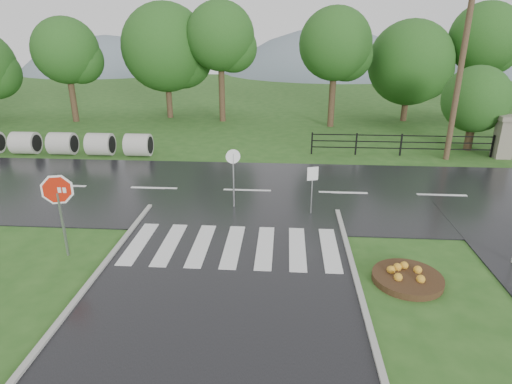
{
  "coord_description": "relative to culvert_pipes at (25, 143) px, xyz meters",
  "views": [
    {
      "loc": [
        1.54,
        -6.78,
        6.37
      ],
      "look_at": [
        0.65,
        6.0,
        1.5
      ],
      "focal_mm": 30.0,
      "sensor_mm": 36.0,
      "label": 1
    }
  ],
  "objects": [
    {
      "name": "ground",
      "position": [
        12.59,
        -15.0,
        -0.6
      ],
      "size": [
        120.0,
        120.0,
        0.0
      ],
      "primitive_type": "plane",
      "color": "#28541C",
      "rests_on": "ground"
    },
    {
      "name": "main_road",
      "position": [
        12.59,
        -5.0,
        -0.6
      ],
      "size": [
        90.0,
        8.0,
        0.04
      ],
      "primitive_type": "cube",
      "color": "black",
      "rests_on": "ground"
    },
    {
      "name": "crosswalk",
      "position": [
        12.59,
        -10.0,
        -0.54
      ],
      "size": [
        6.5,
        2.8,
        0.02
      ],
      "color": "silver",
      "rests_on": "ground"
    },
    {
      "name": "pillar_west",
      "position": [
        25.59,
        1.0,
        0.58
      ],
      "size": [
        1.0,
        1.0,
        2.24
      ],
      "color": "gray",
      "rests_on": "ground"
    },
    {
      "name": "fence_west",
      "position": [
        20.34,
        1.0,
        0.12
      ],
      "size": [
        9.58,
        0.08,
        1.2
      ],
      "color": "black",
      "rests_on": "ground"
    },
    {
      "name": "hills",
      "position": [
        16.08,
        50.0,
        -16.14
      ],
      "size": [
        102.0,
        48.0,
        48.0
      ],
      "color": "slate",
      "rests_on": "ground"
    },
    {
      "name": "treeline",
      "position": [
        13.59,
        9.0,
        -0.6
      ],
      "size": [
        83.2,
        5.2,
        10.0
      ],
      "color": "#1B4A17",
      "rests_on": "ground"
    },
    {
      "name": "culvert_pipes",
      "position": [
        0.0,
        0.0,
        0.0
      ],
      "size": [
        13.9,
        1.2,
        1.2
      ],
      "color": "#9E9B93",
      "rests_on": "ground"
    },
    {
      "name": "stop_sign",
      "position": [
        7.69,
        -10.81,
        1.29
      ],
      "size": [
        1.16,
        0.38,
        2.71
      ],
      "color": "#939399",
      "rests_on": "ground"
    },
    {
      "name": "flower_bed",
      "position": [
        17.52,
        -11.58,
        -0.46
      ],
      "size": [
        1.87,
        1.87,
        0.37
      ],
      "color": "#332111",
      "rests_on": "ground"
    },
    {
      "name": "reg_sign_small",
      "position": [
        15.14,
        -7.25,
        0.73
      ],
      "size": [
        0.4,
        0.14,
        1.83
      ],
      "color": "#939399",
      "rests_on": "ground"
    },
    {
      "name": "reg_sign_round",
      "position": [
        12.25,
        -6.83,
        0.85
      ],
      "size": [
        0.52,
        0.17,
        2.31
      ],
      "color": "#939399",
      "rests_on": "ground"
    },
    {
      "name": "utility_pole_east",
      "position": [
        22.61,
        0.5,
        3.76
      ],
      "size": [
        1.49,
        0.51,
        8.58
      ],
      "color": "#473523",
      "rests_on": "ground"
    },
    {
      "name": "entrance_tree_left",
      "position": [
        24.45,
        2.5,
        2.22
      ],
      "size": [
        3.59,
        3.59,
        4.64
      ],
      "color": "#3D2B1C",
      "rests_on": "ground"
    }
  ]
}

